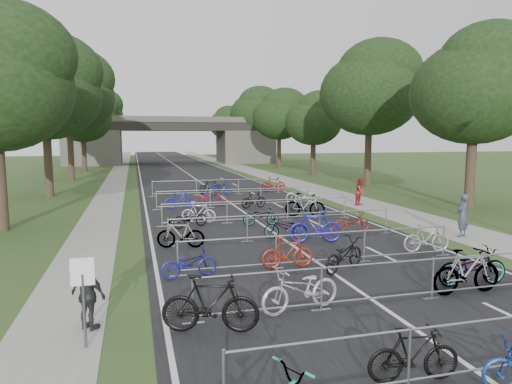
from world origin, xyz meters
TOP-DOWN VIEW (x-y plane):
  - ground at (0.00, 0.00)m, footprint 200.00×200.00m
  - road at (0.00, 50.00)m, footprint 11.00×140.00m
  - sidewalk_right at (8.00, 50.00)m, footprint 3.00×140.00m
  - sidewalk_left at (-7.50, 50.00)m, footprint 2.00×140.00m
  - lane_markings at (0.00, 50.00)m, footprint 0.12×140.00m
  - overpass_bridge at (0.00, 65.00)m, footprint 31.00×8.00m
  - park_sign at (-6.80, 3.00)m, footprint 0.45×0.06m
  - tree_right_0 at (13.11, 15.93)m, footprint 7.17×7.17m
  - tree_left_1 at (-11.39, 27.93)m, footprint 7.56×7.56m
  - tree_right_1 at (13.11, 27.93)m, footprint 8.18×8.18m
  - tree_left_2 at (-11.39, 39.93)m, footprint 8.40×8.40m
  - tree_right_2 at (13.11, 39.93)m, footprint 6.16×6.16m
  - tree_left_3 at (-11.39, 51.93)m, footprint 6.72×6.72m
  - tree_right_3 at (13.11, 51.93)m, footprint 7.17×7.17m
  - tree_left_4 at (-11.39, 63.93)m, footprint 7.56×7.56m
  - tree_right_4 at (13.11, 63.93)m, footprint 8.18×8.18m
  - tree_left_5 at (-11.39, 75.93)m, footprint 8.40×8.40m
  - tree_right_5 at (13.11, 75.93)m, footprint 6.16×6.16m
  - tree_left_6 at (-11.39, 87.93)m, footprint 6.72×6.72m
  - tree_right_6 at (13.11, 87.93)m, footprint 7.17×7.17m
  - barrier_row_0 at (0.00, 0.00)m, footprint 9.70×0.08m
  - barrier_row_1 at (0.00, 3.60)m, footprint 9.70×0.08m
  - barrier_row_2 at (0.00, 7.20)m, footprint 9.70×0.08m
  - barrier_row_3 at (0.00, 11.00)m, footprint 9.70×0.08m
  - barrier_row_4 at (0.00, 15.00)m, footprint 9.70×0.08m
  - barrier_row_5 at (0.00, 20.00)m, footprint 9.70×0.08m
  - barrier_row_6 at (0.00, 26.00)m, footprint 9.70×0.08m
  - bike_1 at (-1.30, 0.21)m, footprint 1.67×0.67m
  - bike_4 at (-4.30, 3.05)m, footprint 2.17×1.17m
  - bike_5 at (-2.03, 3.65)m, footprint 2.20×1.16m
  - bike_6 at (2.63, 3.67)m, footprint 2.05×0.59m
  - bike_7 at (3.26, 4.23)m, footprint 2.11×0.88m
  - bike_8 at (-4.30, 6.96)m, footprint 1.73×0.78m
  - bike_9 at (-1.18, 7.13)m, footprint 1.70×0.55m
  - bike_10 at (0.42, 6.42)m, footprint 2.02×1.62m
  - bike_11 at (4.30, 7.74)m, footprint 1.78×0.72m
  - bike_12 at (-4.17, 10.67)m, footprint 1.84×0.88m
  - bike_13 at (0.08, 11.00)m, footprint 1.86×1.40m
  - bike_14 at (1.04, 10.22)m, footprint 2.17×0.93m
  - bike_15 at (3.30, 11.62)m, footprint 1.69×0.62m
  - bike_16 at (-3.36, 14.48)m, footprint 1.81×1.16m
  - bike_17 at (-2.83, 15.54)m, footprint 1.76×1.11m
  - bike_18 at (-0.10, 14.10)m, footprint 1.74×0.85m
  - bike_19 at (2.70, 15.67)m, footprint 2.12×1.43m
  - bike_20 at (-3.31, 20.12)m, footprint 1.69×0.54m
  - bike_21 at (-1.41, 20.67)m, footprint 2.08×1.19m
  - bike_22 at (0.89, 19.19)m, footprint 1.68×0.88m
  - bike_23 at (4.30, 20.39)m, footprint 2.06×1.00m
  - bike_25 at (-0.47, 26.42)m, footprint 1.82×0.98m
  - bike_26 at (-0.07, 25.23)m, footprint 2.25×1.42m
  - bike_27 at (4.30, 26.45)m, footprint 1.94×0.61m
  - pedestrian_a at (7.30, 9.58)m, footprint 0.78×0.68m
  - pedestrian_b at (7.45, 18.67)m, footprint 1.01×0.97m
  - pedestrian_c at (-6.80, 3.88)m, footprint 0.93×0.86m

SIDE VIEW (x-z plane):
  - ground at x=0.00m, z-range 0.00..0.00m
  - lane_markings at x=0.00m, z-range 0.00..0.00m
  - road at x=0.00m, z-range 0.00..0.01m
  - sidewalk_right at x=8.00m, z-range 0.00..0.01m
  - sidewalk_left at x=-7.50m, z-range 0.00..0.01m
  - bike_18 at x=-0.10m, z-range 0.00..0.88m
  - bike_8 at x=-4.30m, z-range 0.00..0.88m
  - bike_15 at x=3.30m, z-range 0.00..0.88m
  - bike_16 at x=-3.36m, z-range 0.00..0.90m
  - bike_13 at x=0.08m, z-range 0.00..0.94m
  - bike_22 at x=0.89m, z-range 0.00..0.97m
  - bike_1 at x=-1.30m, z-range 0.00..0.98m
  - bike_20 at x=-3.31m, z-range 0.00..1.00m
  - bike_9 at x=-1.18m, z-range 0.00..1.01m
  - bike_17 at x=-2.83m, z-range 0.00..1.03m
  - bike_10 at x=0.42m, z-range 0.00..1.03m
  - bike_21 at x=-1.41m, z-range 0.00..1.03m
  - bike_11 at x=4.30m, z-range 0.00..1.04m
  - bike_23 at x=4.30m, z-range 0.00..1.04m
  - bike_25 at x=-0.47m, z-range 0.00..1.05m
  - bike_12 at x=-4.17m, z-range 0.00..1.07m
  - bike_7 at x=3.26m, z-range 0.00..1.08m
  - barrier_row_0 at x=0.00m, z-range 0.00..1.10m
  - barrier_row_1 at x=0.00m, z-range 0.00..1.10m
  - barrier_row_2 at x=0.00m, z-range 0.00..1.10m
  - barrier_row_3 at x=0.00m, z-range 0.00..1.10m
  - barrier_row_4 at x=0.00m, z-range 0.00..1.10m
  - barrier_row_5 at x=0.00m, z-range 0.00..1.10m
  - barrier_row_6 at x=0.00m, z-range 0.00..1.10m
  - bike_5 at x=-2.03m, z-range 0.00..1.10m
  - bike_26 at x=-0.07m, z-range 0.00..1.11m
  - bike_27 at x=4.30m, z-range 0.00..1.15m
  - bike_6 at x=2.63m, z-range 0.00..1.23m
  - bike_19 at x=2.70m, z-range 0.00..1.24m
  - bike_4 at x=-4.30m, z-range 0.00..1.25m
  - bike_14 at x=1.04m, z-range 0.00..1.26m
  - pedestrian_c at x=-6.80m, z-range 0.00..1.54m
  - pedestrian_b at x=7.45m, z-range 0.00..1.65m
  - pedestrian_a at x=7.30m, z-range 0.00..1.80m
  - park_sign at x=-6.80m, z-range 0.36..2.18m
  - overpass_bridge at x=0.00m, z-range 0.01..7.06m
  - tree_right_2 at x=13.11m, z-range 1.25..10.64m
  - tree_right_5 at x=13.11m, z-range 1.25..10.64m
  - tree_left_3 at x=-11.39m, z-range 1.36..11.61m
  - tree_left_6 at x=-11.39m, z-range 1.36..11.61m
  - tree_right_0 at x=13.11m, z-range 1.46..12.39m
  - tree_right_3 at x=13.11m, z-range 1.46..12.39m
  - tree_right_6 at x=13.11m, z-range 1.46..12.39m
  - tree_left_1 at x=-11.39m, z-range 1.54..13.07m
  - tree_left_4 at x=-11.39m, z-range 1.54..13.07m
  - tree_right_1 at x=13.11m, z-range 1.67..14.13m
  - tree_right_4 at x=13.11m, z-range 1.67..14.13m
  - tree_left_2 at x=-11.39m, z-range 1.71..14.52m
  - tree_left_5 at x=-11.39m, z-range 1.71..14.52m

